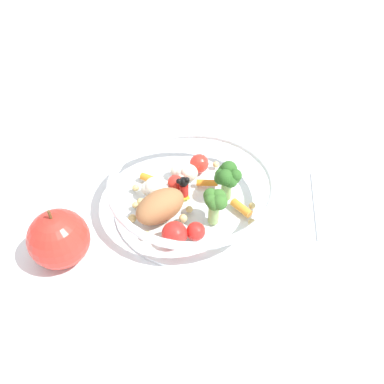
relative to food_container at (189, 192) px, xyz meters
The scene contains 4 objects.
ground_plane 0.04m from the food_container, 155.43° to the right, with size 2.40×2.40×0.00m, color white.
food_container is the anchor object (origin of this frame).
loose_apple 0.19m from the food_container, 49.64° to the left, with size 0.08×0.08×0.09m.
folded_napkin 0.26m from the food_container, 161.43° to the right, with size 0.14×0.14×0.01m, color white.
Camera 1 is at (-0.12, 0.38, 0.41)m, focal length 35.86 mm.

